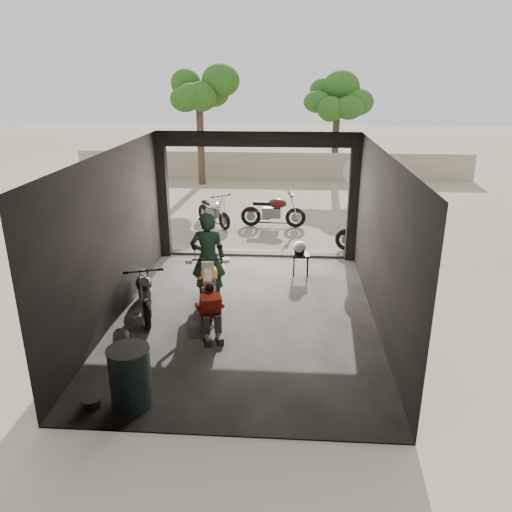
# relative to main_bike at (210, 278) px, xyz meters

# --- Properties ---
(ground) EXTENTS (80.00, 80.00, 0.00)m
(ground) POSITION_rel_main_bike_xyz_m (0.76, -0.39, -0.63)
(ground) COLOR #7A6D56
(ground) RESTS_ON ground
(garage) EXTENTS (7.00, 7.13, 3.20)m
(garage) POSITION_rel_main_bike_xyz_m (0.76, 0.16, 0.65)
(garage) COLOR #2D2B28
(garage) RESTS_ON ground
(boundary_wall) EXTENTS (18.00, 0.30, 1.20)m
(boundary_wall) POSITION_rel_main_bike_xyz_m (0.76, 13.61, -0.03)
(boundary_wall) COLOR gray
(boundary_wall) RESTS_ON ground
(tree_left) EXTENTS (2.20, 2.20, 5.60)m
(tree_left) POSITION_rel_main_bike_xyz_m (-2.24, 12.11, 3.35)
(tree_left) COLOR #382B1E
(tree_left) RESTS_ON ground
(tree_right) EXTENTS (2.20, 2.20, 5.00)m
(tree_right) POSITION_rel_main_bike_xyz_m (3.56, 13.61, 2.93)
(tree_right) COLOR #382B1E
(tree_right) RESTS_ON ground
(main_bike) EXTENTS (1.00, 1.98, 1.26)m
(main_bike) POSITION_rel_main_bike_xyz_m (0.00, 0.00, 0.00)
(main_bike) COLOR #F4E4CE
(main_bike) RESTS_ON ground
(left_bike) EXTENTS (1.17, 1.77, 1.11)m
(left_bike) POSITION_rel_main_bike_xyz_m (-1.24, -0.40, -0.08)
(left_bike) COLOR black
(left_bike) RESTS_ON ground
(outside_bike_a) EXTENTS (1.49, 1.59, 1.05)m
(outside_bike_a) POSITION_rel_main_bike_xyz_m (-0.80, 5.84, -0.11)
(outside_bike_a) COLOR black
(outside_bike_a) RESTS_ON ground
(outside_bike_b) EXTENTS (1.79, 0.81, 1.19)m
(outside_bike_b) POSITION_rel_main_bike_xyz_m (1.08, 5.80, -0.04)
(outside_bike_b) COLOR #441410
(outside_bike_b) RESTS_ON ground
(outside_bike_c) EXTENTS (1.81, 0.98, 1.16)m
(outside_bike_c) POSITION_rel_main_bike_xyz_m (3.80, 3.57, -0.05)
(outside_bike_c) COLOR black
(outside_bike_c) RESTS_ON ground
(rider) EXTENTS (0.75, 0.53, 1.94)m
(rider) POSITION_rel_main_bike_xyz_m (-0.06, 0.23, 0.34)
(rider) COLOR black
(rider) RESTS_ON ground
(mechanic) EXTENTS (0.67, 0.78, 0.97)m
(mechanic) POSITION_rel_main_bike_xyz_m (0.24, -1.31, -0.15)
(mechanic) COLOR red
(mechanic) RESTS_ON ground
(stool) EXTENTS (0.38, 0.38, 0.53)m
(stool) POSITION_rel_main_bike_xyz_m (1.87, 1.84, -0.17)
(stool) COLOR black
(stool) RESTS_ON ground
(helmet) EXTENTS (0.33, 0.34, 0.29)m
(helmet) POSITION_rel_main_bike_xyz_m (1.83, 1.89, 0.05)
(helmet) COLOR white
(helmet) RESTS_ON stool
(oil_drum) EXTENTS (0.78, 0.78, 0.91)m
(oil_drum) POSITION_rel_main_bike_xyz_m (-0.62, -3.31, -0.18)
(oil_drum) COLOR #40636C
(oil_drum) RESTS_ON ground
(sign_post) EXTENTS (0.83, 0.08, 2.49)m
(sign_post) POSITION_rel_main_bike_xyz_m (3.39, 4.12, 1.06)
(sign_post) COLOR black
(sign_post) RESTS_ON ground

